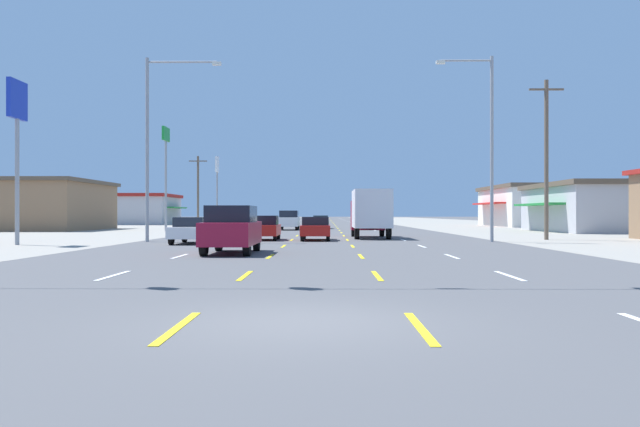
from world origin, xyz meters
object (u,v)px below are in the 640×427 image
suv_inner_left_farther (289,220)px  pole_sign_left_row_1 (166,154)px  pole_sign_left_row_2 (217,175)px  suv_inner_left_nearest (232,229)px  sedan_far_left_near (192,230)px  sedan_center_turn_mid (316,228)px  pole_sign_left_row_0 (17,121)px  sedan_center_turn_farthest (321,222)px  hatchback_inner_left_midfar (265,228)px  streetlight_left_row_0 (154,136)px  streetlight_right_row_0 (487,137)px  box_truck_inner_right_far (370,211)px

suv_inner_left_farther → pole_sign_left_row_1: size_ratio=0.49×
pole_sign_left_row_2 → suv_inner_left_nearest: bearing=-79.5°
sedan_far_left_near → sedan_center_turn_mid: bearing=32.4°
sedan_far_left_near → pole_sign_left_row_0: size_ratio=0.52×
suv_inner_left_nearest → sedan_far_left_near: (-3.53, 8.64, -0.27)m
pole_sign_left_row_2 → sedan_center_turn_farthest: bearing=-44.8°
pole_sign_left_row_1 → suv_inner_left_nearest: bearing=-71.3°
suv_inner_left_farther → pole_sign_left_row_2: size_ratio=0.52×
suv_inner_left_nearest → sedan_center_turn_mid: (3.27, 12.95, -0.27)m
suv_inner_left_farther → sedan_far_left_near: bearing=-97.3°
suv_inner_left_nearest → hatchback_inner_left_midfar: 13.16m
sedan_far_left_near → streetlight_left_row_0: size_ratio=0.41×
suv_inner_left_farther → pole_sign_left_row_0: (-12.60, -30.71, 5.52)m
pole_sign_left_row_0 → suv_inner_left_farther: bearing=67.7°
hatchback_inner_left_midfar → streetlight_right_row_0: streetlight_right_row_0 is taller
sedan_center_turn_mid → hatchback_inner_left_midfar: 3.19m
suv_inner_left_farther → streetlight_right_row_0: size_ratio=0.45×
sedan_far_left_near → pole_sign_left_row_2: pole_sign_left_row_2 is taller
streetlight_right_row_0 → streetlight_left_row_0: bearing=180.0°
sedan_far_left_near → suv_inner_left_farther: (3.69, 29.01, 0.27)m
hatchback_inner_left_midfar → pole_sign_left_row_0: 15.13m
suv_inner_left_nearest → pole_sign_left_row_2: 58.87m
streetlight_right_row_0 → pole_sign_left_row_2: bearing=117.2°
pole_sign_left_row_1 → sedan_center_turn_farthest: bearing=32.6°
box_truck_inner_right_far → pole_sign_left_row_0: size_ratio=0.83×
sedan_center_turn_mid → sedan_center_turn_farthest: bearing=89.9°
streetlight_right_row_0 → suv_inner_left_nearest: bearing=-141.2°
pole_sign_left_row_0 → sedan_center_turn_mid: bearing=20.9°
hatchback_inner_left_midfar → streetlight_right_row_0: size_ratio=0.36×
suv_inner_left_nearest → streetlight_left_row_0: bearing=120.0°
pole_sign_left_row_0 → streetlight_right_row_0: 26.11m
sedan_far_left_near → streetlight_left_row_0: (-2.68, 2.14, 5.51)m
suv_inner_left_nearest → hatchback_inner_left_midfar: suv_inner_left_nearest is taller
suv_inner_left_nearest → pole_sign_left_row_2: size_ratio=0.52×
suv_inner_left_nearest → pole_sign_left_row_1: pole_sign_left_row_1 is taller
suv_inner_left_farther → pole_sign_left_row_1: 13.82m
streetlight_left_row_0 → pole_sign_left_row_2: bearing=95.5°
pole_sign_left_row_0 → pole_sign_left_row_2: 50.68m
sedan_far_left_near → streetlight_right_row_0: bearing=7.2°
box_truck_inner_right_far → pole_sign_left_row_1: size_ratio=0.72×
suv_inner_left_nearest → streetlight_right_row_0: size_ratio=0.45×
hatchback_inner_left_midfar → box_truck_inner_right_far: box_truck_inner_right_far is taller
sedan_far_left_near → box_truck_inner_right_far: box_truck_inner_right_far is taller
pole_sign_left_row_1 → streetlight_left_row_0: streetlight_left_row_0 is taller
suv_inner_left_farther → hatchback_inner_left_midfar: bearing=-90.2°
sedan_far_left_near → pole_sign_left_row_2: bearing=98.3°
suv_inner_left_farther → streetlight_right_row_0: 30.39m
pole_sign_left_row_1 → pole_sign_left_row_2: size_ratio=1.07×
sedan_center_turn_farthest → sedan_far_left_near: bearing=-101.1°
suv_inner_left_nearest → pole_sign_left_row_0: pole_sign_left_row_0 is taller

